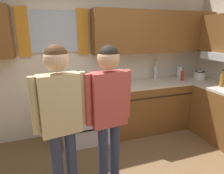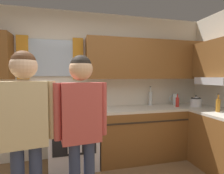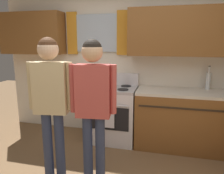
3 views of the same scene
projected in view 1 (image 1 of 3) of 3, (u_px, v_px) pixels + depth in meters
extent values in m
cube|color=silver|center=(91.00, 60.00, 3.37)|extent=(4.60, 0.10, 2.60)
cube|color=silver|center=(54.00, 32.00, 2.99)|extent=(0.71, 0.03, 0.62)
cube|color=orange|center=(23.00, 32.00, 2.84)|extent=(0.18, 0.04, 0.72)
cube|color=orange|center=(83.00, 32.00, 3.13)|extent=(0.18, 0.04, 0.72)
cube|color=brown|center=(156.00, 32.00, 3.42)|extent=(2.31, 0.32, 0.71)
cube|color=#B7B7BC|center=(223.00, 56.00, 3.24)|extent=(0.40, 0.60, 0.12)
cube|color=brown|center=(160.00, 105.00, 3.68)|extent=(2.13, 0.62, 0.86)
cube|color=beige|center=(161.00, 82.00, 3.55)|extent=(2.13, 0.62, 0.04)
cube|color=#2D2319|center=(171.00, 96.00, 3.31)|extent=(2.01, 0.01, 0.02)
cube|color=silver|center=(84.00, 116.00, 3.21)|extent=(0.75, 0.62, 0.86)
cube|color=black|center=(88.00, 121.00, 2.91)|extent=(0.63, 0.01, 0.36)
cylinder|color=#ADADB2|center=(88.00, 108.00, 2.83)|extent=(0.63, 0.02, 0.02)
cube|color=#ADADB2|center=(83.00, 90.00, 3.09)|extent=(0.75, 0.62, 0.04)
cube|color=silver|center=(80.00, 79.00, 3.30)|extent=(0.75, 0.08, 0.20)
cylinder|color=black|center=(72.00, 92.00, 2.90)|extent=(0.17, 0.17, 0.01)
cylinder|color=black|center=(97.00, 89.00, 3.02)|extent=(0.17, 0.17, 0.01)
cylinder|color=black|center=(70.00, 87.00, 3.15)|extent=(0.17, 0.17, 0.01)
cylinder|color=black|center=(92.00, 85.00, 3.27)|extent=(0.17, 0.17, 0.01)
cube|color=silver|center=(89.00, 119.00, 2.87)|extent=(0.20, 0.02, 0.34)
cylinder|color=silver|center=(156.00, 72.00, 3.71)|extent=(0.07, 0.07, 0.26)
cylinder|color=silver|center=(156.00, 63.00, 3.66)|extent=(0.03, 0.03, 0.09)
cylinder|color=#3F382D|center=(156.00, 60.00, 3.65)|extent=(0.03, 0.03, 0.02)
cylinder|color=red|center=(182.00, 76.00, 3.57)|extent=(0.06, 0.06, 0.17)
cylinder|color=red|center=(183.00, 70.00, 3.54)|extent=(0.02, 0.02, 0.06)
cylinder|color=#3F382D|center=(183.00, 68.00, 3.53)|extent=(0.03, 0.03, 0.02)
cylinder|color=#B27223|center=(222.00, 81.00, 3.17)|extent=(0.06, 0.06, 0.20)
cylinder|color=#B27223|center=(223.00, 73.00, 3.14)|extent=(0.02, 0.02, 0.07)
cylinder|color=#3F382D|center=(223.00, 70.00, 3.12)|extent=(0.03, 0.03, 0.02)
cylinder|color=silver|center=(199.00, 76.00, 3.64)|extent=(0.20, 0.20, 0.14)
cone|color=silver|center=(200.00, 71.00, 3.62)|extent=(0.18, 0.18, 0.05)
sphere|color=black|center=(200.00, 69.00, 3.61)|extent=(0.02, 0.02, 0.02)
cone|color=silver|center=(205.00, 74.00, 3.68)|extent=(0.09, 0.04, 0.07)
torus|color=black|center=(200.00, 72.00, 3.62)|extent=(0.17, 0.17, 0.02)
cylinder|color=silver|center=(180.00, 72.00, 3.81)|extent=(0.11, 0.11, 0.22)
torus|color=silver|center=(177.00, 72.00, 3.78)|extent=(0.14, 0.02, 0.14)
cylinder|color=#2D3856|center=(72.00, 166.00, 2.04)|extent=(0.11, 0.11, 0.82)
cylinder|color=#2D3856|center=(58.00, 170.00, 1.97)|extent=(0.11, 0.11, 0.82)
cube|color=#D1BC8C|center=(60.00, 104.00, 1.81)|extent=(0.40, 0.22, 0.58)
cylinder|color=#D1BC8C|center=(82.00, 98.00, 1.90)|extent=(0.07, 0.07, 0.54)
cylinder|color=#D1BC8C|center=(34.00, 106.00, 1.70)|extent=(0.07, 0.07, 0.54)
sphere|color=beige|center=(56.00, 59.00, 1.69)|extent=(0.23, 0.23, 0.23)
sphere|color=#4C2D19|center=(56.00, 56.00, 1.69)|extent=(0.21, 0.21, 0.21)
cylinder|color=#2D3856|center=(115.00, 155.00, 2.22)|extent=(0.11, 0.11, 0.81)
cylinder|color=#2D3856|center=(103.00, 159.00, 2.15)|extent=(0.11, 0.11, 0.81)
cube|color=#BF4C47|center=(109.00, 99.00, 1.99)|extent=(0.39, 0.20, 0.58)
cylinder|color=#BF4C47|center=(127.00, 94.00, 2.08)|extent=(0.07, 0.07, 0.53)
cylinder|color=#BF4C47|center=(88.00, 100.00, 1.89)|extent=(0.07, 0.07, 0.53)
sphere|color=#DBAD84|center=(109.00, 58.00, 1.88)|extent=(0.22, 0.22, 0.22)
sphere|color=black|center=(109.00, 56.00, 1.87)|extent=(0.21, 0.21, 0.21)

